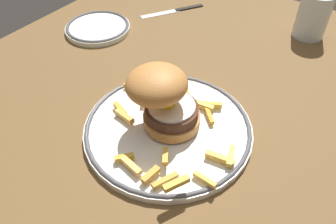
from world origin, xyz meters
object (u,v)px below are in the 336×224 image
dinner_plate (168,128)px  burger (163,97)px  knife (177,10)px  water_glass (312,18)px  side_plate (98,27)px

dinner_plate → burger: bearing=85.2°
burger → knife: burger is taller
water_glass → side_plate: (-26.99, 43.82, -3.84)cm
knife → side_plate: bearing=152.1°
burger → water_glass: size_ratio=1.27×
water_glass → knife: 34.23cm
dinner_plate → burger: 6.60cm
burger → water_glass: bearing=-13.8°
dinner_plate → burger: (0.09, 1.06, 6.51)cm
water_glass → knife: water_glass is taller
water_glass → side_plate: size_ratio=0.66×
side_plate → knife: bearing=-27.9°
dinner_plate → water_glass: (45.51, -10.13, 3.84)cm
side_plate → knife: size_ratio=1.00×
water_glass → side_plate: bearing=121.6°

